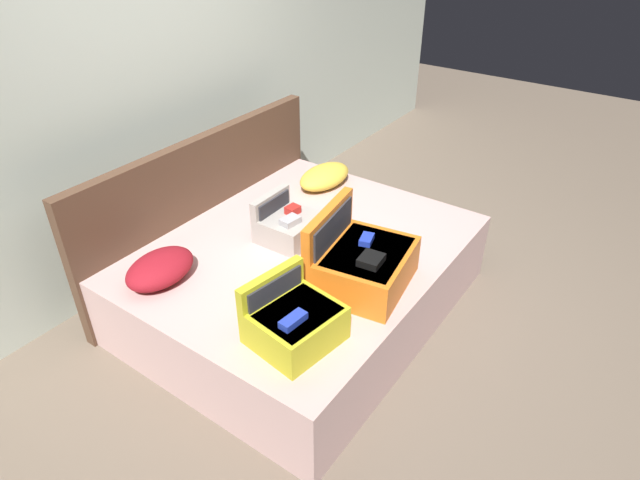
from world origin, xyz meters
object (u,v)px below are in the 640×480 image
at_px(bed, 305,278).
at_px(hard_case_medium, 294,321).
at_px(hard_case_small, 288,225).
at_px(pillow_center_head, 160,268).
at_px(hard_case_large, 362,263).
at_px(pillow_near_headboard, 325,176).

bearing_deg(bed, hard_case_medium, -146.44).
xyz_separation_m(bed, hard_case_medium, (-0.69, -0.46, 0.36)).
xyz_separation_m(hard_case_medium, hard_case_small, (0.71, 0.60, -0.01)).
xyz_separation_m(bed, pillow_center_head, (-0.75, 0.46, 0.32)).
xyz_separation_m(hard_case_large, hard_case_small, (0.13, 0.63, -0.04)).
height_order(hard_case_large, hard_case_small, hard_case_large).
distance_m(hard_case_medium, pillow_near_headboard, 1.68).
relative_size(hard_case_large, hard_case_medium, 1.37).
height_order(hard_case_large, pillow_center_head, hard_case_large).
bearing_deg(pillow_center_head, pillow_near_headboard, -3.26).
xyz_separation_m(bed, hard_case_small, (0.02, 0.14, 0.35)).
height_order(hard_case_small, pillow_center_head, hard_case_small).
xyz_separation_m(pillow_near_headboard, pillow_center_head, (-1.51, 0.09, 0.00)).
distance_m(bed, hard_case_large, 0.63).
relative_size(hard_case_medium, pillow_near_headboard, 0.97).
bearing_deg(hard_case_large, bed, 68.70).
relative_size(hard_case_small, pillow_near_headboard, 0.74).
bearing_deg(hard_case_medium, bed, 41.89).
xyz_separation_m(hard_case_large, pillow_near_headboard, (0.87, 0.86, -0.06)).
bearing_deg(hard_case_large, pillow_center_head, 115.00).
relative_size(hard_case_small, pillow_center_head, 0.80).
bearing_deg(hard_case_medium, pillow_near_headboard, 38.15).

